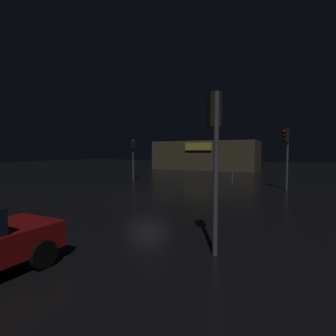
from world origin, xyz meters
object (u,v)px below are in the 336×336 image
at_px(traffic_signal_main, 286,146).
at_px(traffic_signal_opposite, 133,151).
at_px(traffic_signal_cross_left, 214,139).
at_px(store_building, 206,155).

bearing_deg(traffic_signal_main, traffic_signal_opposite, 177.76).
relative_size(traffic_signal_main, traffic_signal_cross_left, 1.02).
bearing_deg(traffic_signal_opposite, traffic_signal_main, -2.24).
xyz_separation_m(traffic_signal_main, traffic_signal_cross_left, (-1.06, -13.81, -0.02)).
height_order(store_building, traffic_signal_main, traffic_signal_main).
bearing_deg(traffic_signal_main, store_building, 123.85).
distance_m(store_building, traffic_signal_main, 21.99).
height_order(traffic_signal_main, traffic_signal_opposite, traffic_signal_main).
xyz_separation_m(traffic_signal_main, traffic_signal_opposite, (-13.52, 0.53, -0.35)).
distance_m(traffic_signal_opposite, traffic_signal_cross_left, 19.00).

